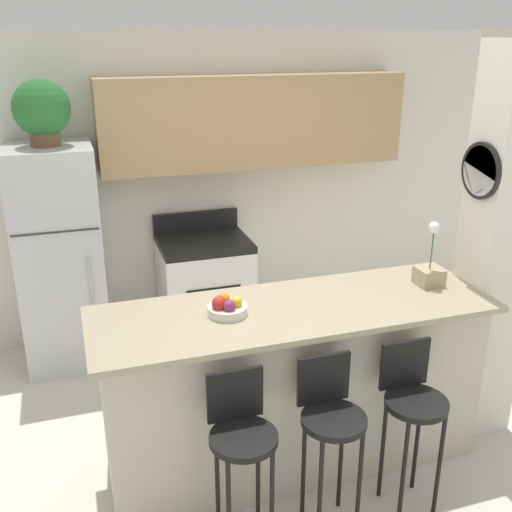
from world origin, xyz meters
TOP-DOWN VIEW (x-y plane):
  - ground_plane at (0.00, 0.00)m, footprint 14.00×14.00m
  - wall_back at (0.15, 2.01)m, footprint 5.60×0.38m
  - pillar_right at (1.33, -0.01)m, footprint 0.38×0.33m
  - counter_bar at (0.00, 0.00)m, footprint 2.33×0.76m
  - refrigerator at (-1.28, 1.72)m, footprint 0.64×0.65m
  - stove_range at (-0.13, 1.73)m, footprint 0.74×0.63m
  - bar_stool_left at (-0.48, -0.53)m, footprint 0.34×0.34m
  - bar_stool_mid at (0.00, -0.53)m, footprint 0.34×0.34m
  - bar_stool_right at (0.48, -0.53)m, footprint 0.34×0.34m
  - potted_plant_on_fridge at (-1.28, 1.72)m, footprint 0.41×0.41m
  - orchid_vase at (0.91, 0.05)m, footprint 0.15×0.15m
  - fruit_bowl at (-0.40, 0.03)m, footprint 0.22×0.22m

SIDE VIEW (x-z plane):
  - ground_plane at x=0.00m, z-range 0.00..0.00m
  - stove_range at x=-0.13m, z-range -0.07..1.00m
  - counter_bar at x=0.00m, z-range 0.00..1.06m
  - bar_stool_left at x=-0.48m, z-range 0.16..1.14m
  - bar_stool_mid at x=0.00m, z-range 0.16..1.14m
  - bar_stool_right at x=0.48m, z-range 0.16..1.14m
  - refrigerator at x=-1.28m, z-range 0.00..1.75m
  - fruit_bowl at x=-0.40m, z-range 1.04..1.16m
  - orchid_vase at x=0.91m, z-range 0.95..1.35m
  - pillar_right at x=1.33m, z-range 0.01..2.56m
  - wall_back at x=0.15m, z-range 0.23..2.78m
  - potted_plant_on_fridge at x=-1.28m, z-range 1.77..2.24m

